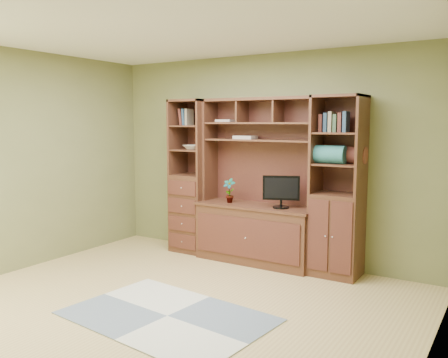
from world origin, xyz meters
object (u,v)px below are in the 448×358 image
Objects in this scene: center_hutch at (256,181)px; right_tower at (338,187)px; monitor at (281,186)px; left_tower at (192,176)px.

right_tower is (1.02, 0.04, 0.00)m from center_hutch.
monitor is at bearing -5.53° from center_hutch.
left_tower is 1.36m from monitor.
right_tower is at bearing 2.23° from center_hutch.
left_tower is 3.82× the size of monitor.
left_tower is at bearing 177.71° from center_hutch.
center_hutch and right_tower have the same top height.
center_hutch is at bearing -177.77° from right_tower.
left_tower reaches higher than monitor.
monitor is at bearing -173.55° from right_tower.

